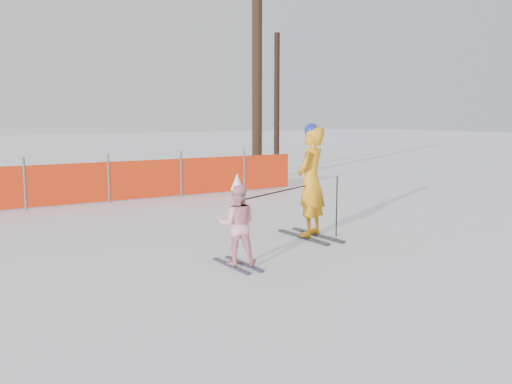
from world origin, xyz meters
TOP-DOWN VIEW (x-y plane):
  - ground at (0.00, 0.00)m, footprint 120.00×120.00m
  - adult at (1.48, 1.00)m, footprint 0.86×1.46m
  - child at (-0.65, -0.02)m, footprint 0.72×1.02m
  - ski_poles at (0.94, 0.59)m, footprint 2.49×0.93m
  - safety_fence at (-2.63, 6.95)m, footprint 15.57×0.06m
  - tree_trunks at (6.02, 9.60)m, footprint 2.86×2.91m

SIDE VIEW (x-z plane):
  - ground at x=0.00m, z-range 0.00..0.00m
  - safety_fence at x=-2.63m, z-range -0.07..1.18m
  - child at x=-0.65m, z-range -0.06..1.32m
  - ski_poles at x=0.94m, z-range 0.27..1.39m
  - adult at x=1.48m, z-range 0.00..2.08m
  - tree_trunks at x=6.02m, z-range -0.16..6.44m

